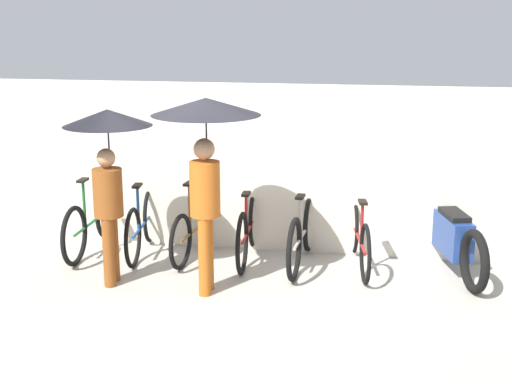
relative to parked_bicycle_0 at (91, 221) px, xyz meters
The scene contains 11 objects.
ground_plane 2.17m from the parked_bicycle_0, 38.46° to the right, with size 30.00×30.00×0.00m, color #9E998E.
back_wall 1.85m from the parked_bicycle_0, 14.72° to the left, with size 12.41×0.12×2.09m.
parked_bicycle_0 is the anchor object (origin of this frame).
parked_bicycle_1 0.67m from the parked_bicycle_0, ahead, with size 0.44×1.69×1.01m.
parked_bicycle_2 1.34m from the parked_bicycle_0, ahead, with size 0.44×1.64×0.97m.
parked_bicycle_3 2.00m from the parked_bicycle_0, ahead, with size 0.44×1.75×1.09m.
parked_bicycle_4 2.67m from the parked_bicycle_0, ahead, with size 0.44×1.79×1.08m.
parked_bicycle_5 3.34m from the parked_bicycle_0, ahead, with size 0.47×1.74×1.08m.
pedestrian_leading 1.61m from the parked_bicycle_0, 55.37° to the right, with size 0.96×0.96×1.93m.
pedestrian_center 2.41m from the parked_bicycle_0, 29.71° to the right, with size 1.15×1.15×2.08m.
motorcycle 4.41m from the parked_bicycle_0, ahead, with size 0.76×1.99×0.92m.
Camera 1 is at (1.88, -6.76, 2.94)m, focal length 50.00 mm.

